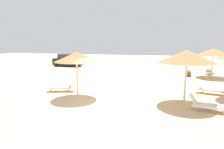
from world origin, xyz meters
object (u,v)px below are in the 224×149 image
at_px(parasol_1, 213,52).
at_px(parasol_2, 187,56).
at_px(lounger_0, 211,89).
at_px(parked_car, 68,60).
at_px(lounger_2, 207,105).
at_px(lounger_1, 210,71).
at_px(bench_0, 189,73).
at_px(parasol_3, 77,57).
at_px(lounger_3, 62,87).

xyz_separation_m(parasol_1, parasol_2, (-3.32, -9.60, 0.19)).
bearing_deg(lounger_0, parked_car, 145.11).
bearing_deg(lounger_2, lounger_1, 78.35).
relative_size(bench_0, parked_car, 0.38).
bearing_deg(parasol_2, lounger_1, 72.86).
distance_m(parasol_3, lounger_2, 7.68).
bearing_deg(bench_0, parked_car, 165.20).
relative_size(parasol_3, parked_car, 0.71).
distance_m(lounger_1, lounger_2, 12.82).
bearing_deg(bench_0, lounger_2, -91.53).
distance_m(lounger_3, bench_0, 13.00).
bearing_deg(parasol_3, bench_0, 53.22).
distance_m(parasol_2, lounger_0, 4.11).
distance_m(lounger_2, lounger_3, 9.24).
bearing_deg(parasol_3, parasol_1, 45.66).
relative_size(parasol_1, lounger_1, 1.58).
xyz_separation_m(parasol_3, lounger_3, (-1.74, 1.16, -2.22)).
xyz_separation_m(lounger_1, lounger_2, (-2.59, -12.56, 0.01)).
distance_m(lounger_1, bench_0, 2.89).
distance_m(parasol_2, bench_0, 10.28).
xyz_separation_m(parasol_3, lounger_2, (7.33, -0.62, -2.22)).
bearing_deg(parasol_1, parasol_2, -109.08).
relative_size(parasol_3, lounger_0, 1.42).
relative_size(parasol_1, parasol_2, 1.04).
bearing_deg(parasol_1, lounger_0, -101.82).
height_order(parasol_3, parked_car, parasol_3).
bearing_deg(bench_0, lounger_0, -85.26).
height_order(lounger_0, lounger_3, lounger_3).
height_order(lounger_2, lounger_3, lounger_2).
height_order(lounger_1, bench_0, lounger_1).
relative_size(parasol_1, parked_car, 0.78).
xyz_separation_m(lounger_3, bench_0, (9.36, 9.03, 0.03)).
height_order(lounger_0, parked_car, parked_car).
xyz_separation_m(parasol_3, bench_0, (7.62, 10.19, -2.20)).
distance_m(parasol_3, bench_0, 12.91).
bearing_deg(bench_0, parasol_1, -9.20).
xyz_separation_m(parasol_3, lounger_1, (9.92, 11.93, -2.23)).
distance_m(lounger_2, bench_0, 10.82).
xyz_separation_m(parasol_1, lounger_2, (-2.31, -10.48, -2.16)).
xyz_separation_m(parasol_3, parked_car, (-7.94, 14.30, -1.72)).
height_order(parasol_1, lounger_3, parasol_1).
relative_size(lounger_0, lounger_1, 1.01).
bearing_deg(parasol_2, lounger_3, 173.64).
distance_m(parasol_1, parasol_2, 10.16).
distance_m(parasol_1, lounger_1, 3.01).
relative_size(parasol_3, lounger_2, 1.48).
height_order(parasol_1, bench_0, parasol_1).
relative_size(lounger_1, lounger_3, 1.00).
height_order(lounger_0, lounger_2, lounger_2).
distance_m(parasol_3, lounger_1, 15.67).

